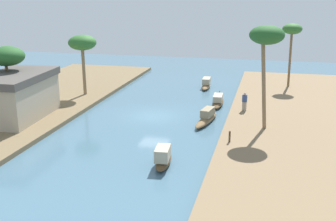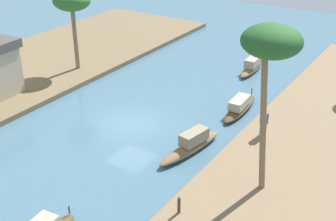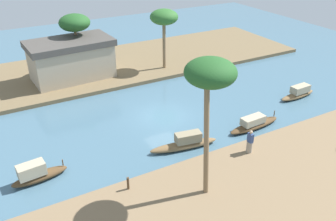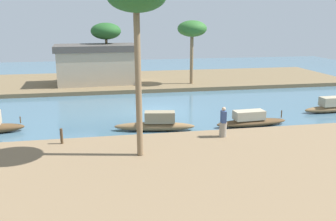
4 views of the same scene
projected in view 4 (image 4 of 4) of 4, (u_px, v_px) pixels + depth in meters
river_water at (157, 111)px, 26.60m from camera, size 68.12×68.12×0.00m
riverbank_left at (204, 180)px, 14.79m from camera, size 43.41×11.84×0.36m
riverbank_right at (139, 81)px, 38.32m from camera, size 43.41×11.84×0.36m
sampan_with_red_awning at (330, 106)px, 26.07m from camera, size 3.96×1.06×1.11m
sampan_near_left_bank at (156, 124)px, 21.77m from camera, size 4.96×1.68×1.18m
sampan_upstream_small at (251, 120)px, 22.70m from camera, size 4.73×1.23×1.01m
person_on_near_bank at (223, 124)px, 19.46m from camera, size 0.42×0.44×1.66m
mooring_post at (62, 136)px, 18.43m from camera, size 0.14×0.14×0.80m
palm_tree_left_near at (137, 1)px, 15.49m from camera, size 2.60×2.60×7.90m
palm_tree_right_tall at (106, 32)px, 36.05m from camera, size 3.01×3.01×5.85m
palm_tree_right_short at (192, 30)px, 34.40m from camera, size 2.81×2.81×6.08m
riverside_building at (97, 64)px, 35.40m from camera, size 8.12×4.91×3.78m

